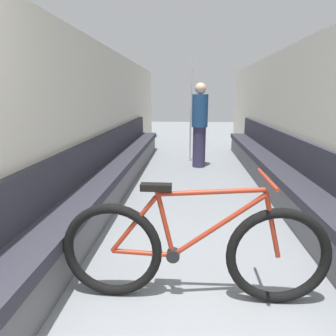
{
  "coord_description": "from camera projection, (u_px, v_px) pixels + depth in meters",
  "views": [
    {
      "loc": [
        -0.11,
        -0.78,
        1.38
      ],
      "look_at": [
        -0.3,
        1.99,
        0.7
      ],
      "focal_mm": 32.0,
      "sensor_mm": 36.0,
      "label": 1
    }
  ],
  "objects": [
    {
      "name": "bench_seat_row_left",
      "position": [
        118.0,
        168.0,
        4.58
      ],
      "size": [
        0.41,
        6.56,
        0.83
      ],
      "color": "#5B5B60",
      "rests_on": "ground"
    },
    {
      "name": "wall_right",
      "position": [
        292.0,
        118.0,
        4.43
      ],
      "size": [
        0.1,
        10.84,
        2.09
      ],
      "primitive_type": "cube",
      "color": "beige",
      "rests_on": "ground"
    },
    {
      "name": "passenger_standing",
      "position": [
        200.0,
        125.0,
        5.71
      ],
      "size": [
        0.3,
        0.3,
        1.6
      ],
      "rotation": [
        0.0,
        0.0,
        0.67
      ],
      "color": "#332D4C",
      "rests_on": "ground"
    },
    {
      "name": "bench_seat_row_right",
      "position": [
        276.0,
        171.0,
        4.42
      ],
      "size": [
        0.41,
        6.56,
        0.83
      ],
      "color": "#5B5B60",
      "rests_on": "ground"
    },
    {
      "name": "wall_left",
      "position": [
        105.0,
        117.0,
        4.62
      ],
      "size": [
        0.1,
        10.84,
        2.09
      ],
      "primitive_type": "cube",
      "color": "beige",
      "rests_on": "ground"
    },
    {
      "name": "bicycle",
      "position": [
        193.0,
        251.0,
        2.0
      ],
      "size": [
        1.79,
        0.46,
        0.88
      ],
      "rotation": [
        0.0,
        0.0,
        -0.27
      ],
      "color": "black",
      "rests_on": "ground"
    },
    {
      "name": "grab_pole_near",
      "position": [
        191.0,
        113.0,
        6.22
      ],
      "size": [
        0.08,
        0.08,
        2.07
      ],
      "color": "gray",
      "rests_on": "ground"
    }
  ]
}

